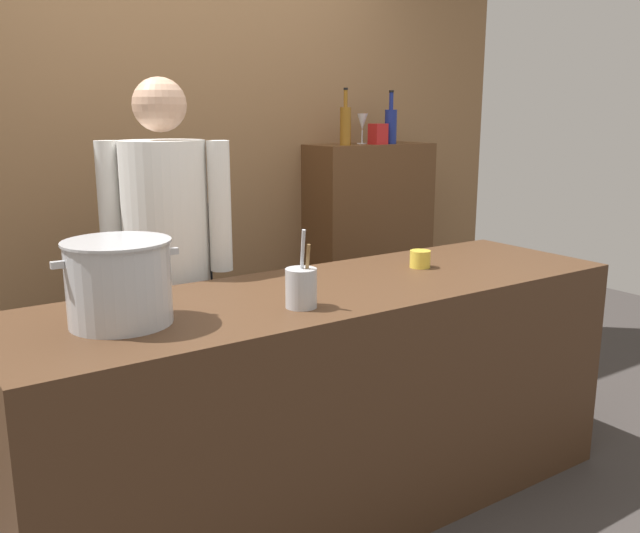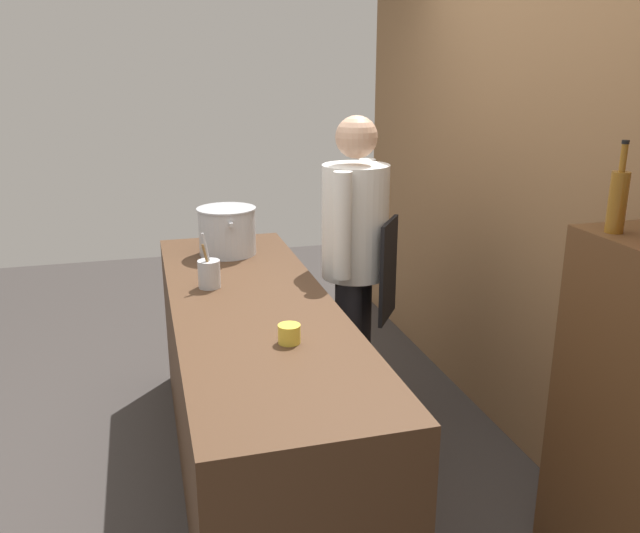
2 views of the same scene
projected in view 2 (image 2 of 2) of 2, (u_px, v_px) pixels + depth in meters
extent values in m
plane|color=#383330|center=(258.00, 477.00, 3.15)|extent=(8.00, 8.00, 0.00)
cube|color=olive|center=(545.00, 153.00, 3.06)|extent=(4.40, 0.10, 3.00)
cube|color=#472D1C|center=(255.00, 393.00, 3.01)|extent=(2.35, 0.70, 0.90)
cylinder|color=black|center=(348.00, 357.00, 3.45)|extent=(0.14, 0.14, 0.84)
cylinder|color=black|center=(358.00, 343.00, 3.63)|extent=(0.14, 0.14, 0.84)
cylinder|color=white|center=(355.00, 222.00, 3.33)|extent=(0.34, 0.34, 0.58)
cube|color=black|center=(388.00, 270.00, 3.35)|extent=(0.26, 0.19, 0.52)
cylinder|color=white|center=(342.00, 226.00, 3.13)|extent=(0.09, 0.09, 0.52)
cylinder|color=white|center=(367.00, 208.00, 3.52)|extent=(0.09, 0.09, 0.52)
sphere|color=tan|center=(357.00, 137.00, 3.21)|extent=(0.21, 0.21, 0.21)
cylinder|color=#B7BABF|center=(228.00, 232.00, 3.57)|extent=(0.31, 0.31, 0.25)
cylinder|color=#B7BABF|center=(227.00, 209.00, 3.53)|extent=(0.32, 0.32, 0.01)
cube|color=#B7BABF|center=(223.00, 211.00, 3.70)|extent=(0.04, 0.02, 0.02)
cube|color=#B7BABF|center=(232.00, 225.00, 3.39)|extent=(0.04, 0.02, 0.02)
cylinder|color=#B7BABF|center=(209.00, 274.00, 3.04)|extent=(0.10, 0.10, 0.13)
cylinder|color=olive|center=(208.00, 264.00, 3.01)|extent=(0.02, 0.05, 0.19)
cylinder|color=#B7BABF|center=(208.00, 258.00, 3.02)|extent=(0.02, 0.05, 0.24)
cylinder|color=yellow|center=(289.00, 334.00, 2.44)|extent=(0.09, 0.09, 0.07)
cylinder|color=#8C5919|center=(617.00, 203.00, 2.20)|extent=(0.06, 0.06, 0.21)
cylinder|color=#8C5919|center=(623.00, 158.00, 2.16)|extent=(0.02, 0.02, 0.09)
cylinder|color=black|center=(626.00, 142.00, 2.14)|extent=(0.02, 0.02, 0.01)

